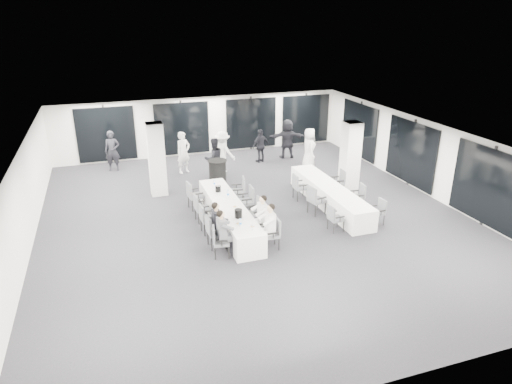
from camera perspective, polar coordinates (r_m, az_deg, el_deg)
room at (r=16.49m, az=1.41°, el=3.23°), size 14.04×16.04×2.84m
column_left at (r=17.65m, az=-12.31°, el=4.02°), size 0.60×0.60×2.80m
column_right at (r=17.75m, az=11.67°, el=4.17°), size 0.60×0.60×2.80m
banquet_table_main at (r=15.04m, az=-3.42°, el=-2.82°), size 0.90×5.00×0.75m
banquet_table_side at (r=16.74m, az=9.14°, el=-0.45°), size 0.90×5.00×0.75m
cocktail_table at (r=18.40m, az=-4.82°, el=2.38°), size 0.78×0.78×1.09m
chair_main_left_near at (r=13.12m, az=-4.71°, el=-5.98°), size 0.54×0.58×0.92m
chair_main_left_second at (r=13.60m, az=-5.35°, el=-4.73°), size 0.53×0.58×1.00m
chair_main_left_mid at (r=14.48m, az=-6.26°, el=-3.15°), size 0.51×0.57×0.97m
chair_main_left_fourth at (r=15.31m, az=-7.01°, el=-1.81°), size 0.50×0.55×0.94m
chair_main_left_far at (r=16.29m, az=-7.84°, el=-0.24°), size 0.58×0.62×1.02m
chair_main_right_near at (r=13.52m, az=2.19°, el=-4.99°), size 0.50×0.55×0.93m
chair_main_right_second at (r=14.10m, az=1.21°, el=-3.87°), size 0.51×0.55×0.91m
chair_main_right_mid at (r=14.81m, az=0.11°, el=-2.36°), size 0.59×0.62×0.99m
chair_main_right_fourth at (r=15.71m, az=-1.08°, el=-0.85°), size 0.54×0.60×1.02m
chair_main_right_far at (r=16.54m, az=-2.07°, el=0.34°), size 0.62×0.65×1.04m
chair_side_left_near at (r=14.77m, az=9.74°, el=-3.07°), size 0.47×0.52×0.87m
chair_side_left_mid at (r=15.87m, az=7.37°, el=-0.79°), size 0.62×0.65×1.03m
chair_side_left_far at (r=17.06m, az=5.35°, el=0.83°), size 0.50×0.56×0.99m
chair_side_right_near at (r=15.59m, az=15.09°, el=-2.20°), size 0.46×0.51×0.86m
chair_side_right_mid at (r=16.57m, az=12.73°, el=-0.37°), size 0.52×0.57×0.93m
chair_side_right_far at (r=17.75m, az=10.33°, el=1.40°), size 0.54×0.59×0.98m
seated_guest_a at (r=13.01m, az=-4.04°, el=-4.78°), size 0.50×0.38×1.44m
seated_guest_b at (r=13.53m, az=-4.69°, el=-3.70°), size 0.50×0.38×1.44m
seated_guest_c at (r=13.35m, az=1.54°, el=-4.01°), size 0.50×0.38×1.44m
seated_guest_d at (r=13.93m, az=0.57°, el=-2.86°), size 0.50×0.38×1.44m
standing_guest_a at (r=20.04m, az=-9.09°, el=5.23°), size 0.94×0.88×2.06m
standing_guest_b at (r=19.15m, az=-5.28°, el=4.52°), size 1.04×0.74×1.98m
standing_guest_c at (r=19.94m, az=-4.23°, el=5.35°), size 1.43×1.41×2.05m
standing_guest_d at (r=21.27m, az=0.59°, el=6.08°), size 1.19×0.90×1.79m
standing_guest_e at (r=20.51m, az=6.66°, el=5.75°), size 0.77×1.09×2.07m
standing_guest_f at (r=21.96m, az=3.94°, el=6.98°), size 2.07×1.16×2.13m
standing_guest_g at (r=21.04m, az=-17.55°, el=5.22°), size 0.81×0.69×2.02m
ice_bucket_near at (r=13.86m, az=-2.22°, el=-2.70°), size 0.23×0.23×0.26m
ice_bucket_far at (r=15.90m, az=-4.76°, el=0.43°), size 0.20×0.20×0.22m
water_bottle_a at (r=13.32m, az=-1.96°, el=-3.83°), size 0.07×0.07×0.23m
water_bottle_b at (r=15.42m, az=-3.52°, el=-0.19°), size 0.08×0.08×0.24m
water_bottle_c at (r=16.48m, az=-5.23°, el=1.16°), size 0.07×0.07×0.21m
plate_a at (r=13.50m, az=-2.21°, el=-3.96°), size 0.21×0.21×0.03m
plate_b at (r=13.32m, az=-0.46°, el=-4.32°), size 0.20×0.20×0.03m
plate_c at (r=14.64m, az=-2.66°, el=-1.84°), size 0.21×0.21×0.03m
wine_glass at (r=13.07m, az=-0.43°, el=-4.21°), size 0.07×0.07×0.19m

